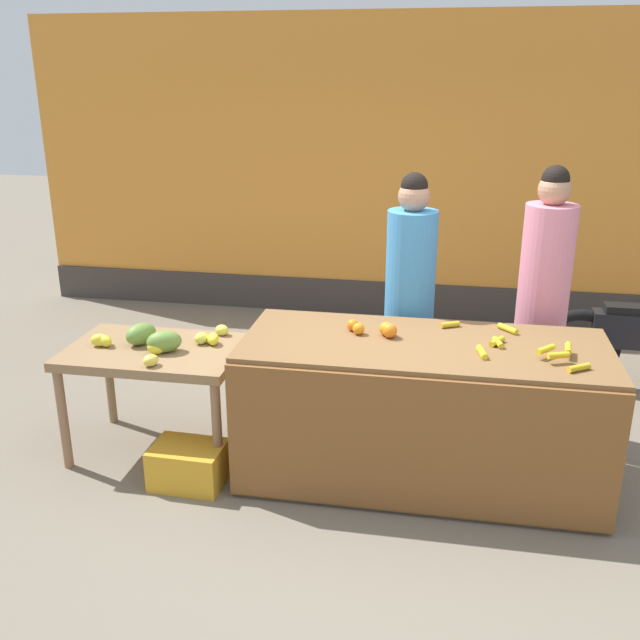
{
  "coord_description": "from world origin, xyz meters",
  "views": [
    {
      "loc": [
        0.41,
        -4.0,
        2.43
      ],
      "look_at": [
        -0.35,
        0.15,
        0.95
      ],
      "focal_mm": 39.86,
      "sensor_mm": 36.0,
      "label": 1
    }
  ],
  "objects_px": {
    "produce_crate": "(189,465)",
    "produce_sack": "(298,391)",
    "vendor_woman_pink_shirt": "(542,304)",
    "vendor_woman_blue_shirt": "(409,303)"
  },
  "relations": [
    {
      "from": "vendor_woman_pink_shirt",
      "to": "produce_sack",
      "type": "xyz_separation_m",
      "value": [
        -1.67,
        -0.14,
        -0.72
      ]
    },
    {
      "from": "produce_crate",
      "to": "vendor_woman_blue_shirt",
      "type": "bearing_deg",
      "value": 40.25
    },
    {
      "from": "produce_crate",
      "to": "vendor_woman_pink_shirt",
      "type": "bearing_deg",
      "value": 27.64
    },
    {
      "from": "produce_crate",
      "to": "produce_sack",
      "type": "height_order",
      "value": "produce_sack"
    },
    {
      "from": "produce_crate",
      "to": "produce_sack",
      "type": "bearing_deg",
      "value": 63.96
    },
    {
      "from": "vendor_woman_pink_shirt",
      "to": "produce_sack",
      "type": "bearing_deg",
      "value": -175.15
    },
    {
      "from": "vendor_woman_blue_shirt",
      "to": "produce_sack",
      "type": "xyz_separation_m",
      "value": [
        -0.78,
        -0.08,
        -0.69
      ]
    },
    {
      "from": "produce_crate",
      "to": "produce_sack",
      "type": "xyz_separation_m",
      "value": [
        0.48,
        0.98,
        0.09
      ]
    },
    {
      "from": "vendor_woman_pink_shirt",
      "to": "produce_crate",
      "type": "height_order",
      "value": "vendor_woman_pink_shirt"
    },
    {
      "from": "produce_sack",
      "to": "vendor_woman_pink_shirt",
      "type": "bearing_deg",
      "value": 4.85
    }
  ]
}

